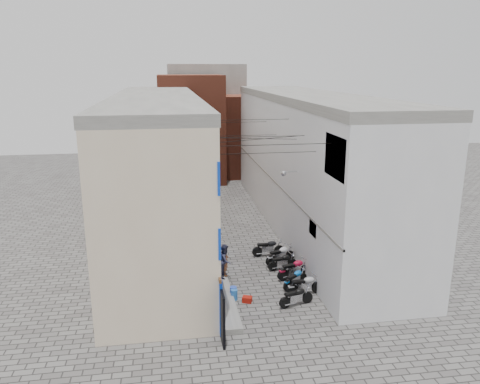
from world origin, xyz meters
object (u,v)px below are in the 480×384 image
motorcycle_d (295,268)px  motorcycle_g (268,247)px  water_jug_near (234,295)px  red_crate (247,299)px  motorcycle_b (305,284)px  person_a (225,260)px  person_b (225,260)px  motorcycle_c (295,278)px  motorcycle_f (280,254)px  water_jug_far (233,292)px  motorcycle_a (296,296)px  motorcycle_e (283,261)px

motorcycle_d → motorcycle_g: size_ratio=1.04×
water_jug_near → red_crate: (0.57, -0.33, -0.12)m
motorcycle_b → person_a: bearing=-128.5°
motorcycle_g → person_b: (-2.89, -2.86, 0.56)m
motorcycle_g → person_b: size_ratio=1.10×
motorcycle_c → red_crate: motorcycle_c is taller
motorcycle_b → person_a: person_a is taller
red_crate → motorcycle_g: bearing=67.6°
water_jug_near → person_b: bearing=94.1°
motorcycle_c → person_a: person_a is taller
red_crate → person_a: bearing=105.6°
motorcycle_f → person_a: (-3.32, -1.55, 0.54)m
motorcycle_g → water_jug_near: 5.67m
person_a → water_jug_far: bearing=175.1°
motorcycle_c → motorcycle_d: 1.03m
motorcycle_a → motorcycle_d: size_ratio=0.87×
motorcycle_e → person_b: 3.42m
motorcycle_e → motorcycle_f: 0.82m
motorcycle_c → motorcycle_f: (-0.03, 2.96, 0.06)m
motorcycle_a → motorcycle_b: 1.21m
person_a → water_jug_near: 2.40m
motorcycle_g → red_crate: bearing=-23.8°
person_b → motorcycle_c: bearing=-87.4°
motorcycle_e → water_jug_far: motorcycle_e is taller
water_jug_near → water_jug_far: size_ratio=0.97×
person_b → red_crate: bearing=-140.2°
motorcycle_f → motorcycle_g: (-0.43, 1.16, -0.01)m
person_a → red_crate: 2.84m
motorcycle_a → motorcycle_g: motorcycle_g is taller
person_b → red_crate: size_ratio=3.99×
motorcycle_g → person_a: bearing=-48.3°
motorcycle_a → motorcycle_f: motorcycle_f is taller
motorcycle_g → person_a: size_ratio=1.12×
motorcycle_e → person_a: person_a is taller
motorcycle_a → person_b: size_ratio=1.00×
motorcycle_a → motorcycle_e: (0.35, 3.99, -0.01)m
person_b → water_jug_far: person_b is taller
motorcycle_b → motorcycle_g: size_ratio=0.99×
motorcycle_f → person_b: bearing=-86.6°
red_crate → motorcycle_d: bearing=37.0°
water_jug_near → motorcycle_g: bearing=61.0°
motorcycle_d → motorcycle_e: 1.20m
motorcycle_e → motorcycle_g: (-0.35, 1.98, 0.06)m
motorcycle_c → motorcycle_g: (-0.47, 4.12, 0.05)m
person_b → water_jug_near: person_b is taller
motorcycle_d → motorcycle_f: motorcycle_d is taller
motorcycle_a → red_crate: size_ratio=3.99×
motorcycle_a → motorcycle_c: bearing=150.8°
motorcycle_c → motorcycle_g: bearing=151.2°
motorcycle_a → motorcycle_d: bearing=151.2°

